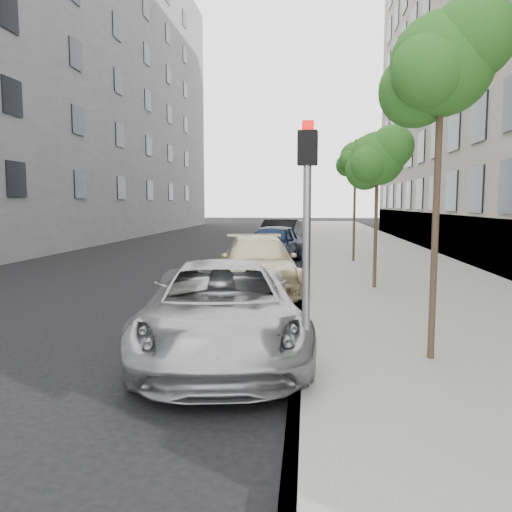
% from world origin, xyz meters
% --- Properties ---
extents(ground, '(160.00, 160.00, 0.00)m').
position_xyz_m(ground, '(0.00, 0.00, 0.00)').
color(ground, black).
rests_on(ground, ground).
extents(sidewalk, '(6.40, 72.00, 0.14)m').
position_xyz_m(sidewalk, '(4.30, 24.00, 0.07)').
color(sidewalk, gray).
rests_on(sidewalk, ground).
extents(curb, '(0.15, 72.00, 0.14)m').
position_xyz_m(curb, '(1.18, 24.00, 0.07)').
color(curb, '#9E9B93').
rests_on(curb, ground).
extents(tree_near, '(1.79, 1.59, 5.22)m').
position_xyz_m(tree_near, '(3.23, 1.50, 4.47)').
color(tree_near, '#38281C').
rests_on(tree_near, sidewalk).
extents(tree_mid, '(1.79, 1.59, 4.45)m').
position_xyz_m(tree_mid, '(3.23, 8.00, 3.71)').
color(tree_mid, '#38281C').
rests_on(tree_mid, sidewalk).
extents(tree_far, '(1.61, 1.41, 4.99)m').
position_xyz_m(tree_far, '(3.23, 14.50, 4.32)').
color(tree_far, '#38281C').
rests_on(tree_far, sidewalk).
extents(signal_pole, '(0.26, 0.20, 3.36)m').
position_xyz_m(signal_pole, '(1.30, 0.15, 2.23)').
color(signal_pole, '#939699').
rests_on(signal_pole, sidewalk).
extents(minivan, '(3.34, 5.77, 1.51)m').
position_xyz_m(minivan, '(-0.10, 1.87, 0.76)').
color(minivan, '#A6A7AA').
rests_on(minivan, ground).
extents(suv, '(2.93, 5.51, 1.52)m').
position_xyz_m(suv, '(-0.10, 8.03, 0.76)').
color(suv, beige).
rests_on(suv, ground).
extents(sedan_blue, '(2.60, 5.02, 1.63)m').
position_xyz_m(sedan_blue, '(-0.10, 14.38, 0.82)').
color(sedan_blue, '#101C38').
rests_on(sedan_blue, ground).
extents(sedan_black, '(2.35, 5.19, 1.65)m').
position_xyz_m(sedan_black, '(-0.10, 19.88, 0.83)').
color(sedan_black, black).
rests_on(sedan_black, ground).
extents(sedan_rear, '(2.61, 5.13, 1.43)m').
position_xyz_m(sedan_rear, '(-0.10, 25.44, 0.71)').
color(sedan_rear, '#989CA0').
rests_on(sedan_rear, ground).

